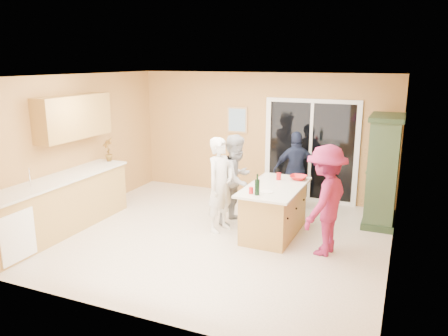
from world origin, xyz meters
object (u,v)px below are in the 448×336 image
at_px(green_hutch, 383,172).
at_px(kitchen_island, 274,212).
at_px(woman_grey, 237,179).
at_px(woman_navy, 296,171).
at_px(woman_magenta, 325,200).
at_px(woman_white, 220,185).

bearing_deg(green_hutch, kitchen_island, -142.21).
bearing_deg(kitchen_island, green_hutch, 38.85).
distance_m(woman_grey, woman_navy, 1.39).
height_order(woman_grey, woman_magenta, woman_magenta).
bearing_deg(kitchen_island, woman_white, -166.81).
xyz_separation_m(kitchen_island, green_hutch, (1.59, 1.23, 0.55)).
height_order(woman_grey, woman_navy, woman_grey).
bearing_deg(woman_navy, woman_grey, 31.97).
bearing_deg(woman_white, woman_magenta, -81.53).
relative_size(kitchen_island, woman_grey, 1.01).
bearing_deg(woman_white, green_hutch, -44.47).
bearing_deg(woman_white, woman_navy, -13.27).
bearing_deg(kitchen_island, woman_navy, 90.75).
bearing_deg(woman_white, woman_grey, 3.58).
bearing_deg(woman_magenta, green_hutch, 170.11).
distance_m(woman_white, woman_magenta, 1.80).
bearing_deg(green_hutch, woman_white, -150.11).
relative_size(woman_white, woman_magenta, 0.97).
xyz_separation_m(green_hutch, woman_magenta, (-0.69, -1.65, -0.11)).
bearing_deg(woman_magenta, woman_white, -84.26).
distance_m(woman_white, woman_grey, 0.49).
bearing_deg(woman_magenta, woman_grey, -99.77).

